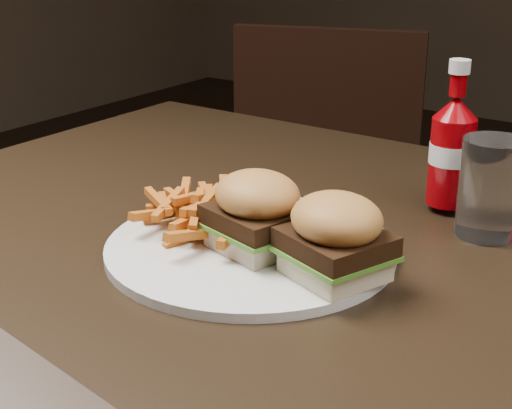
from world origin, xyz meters
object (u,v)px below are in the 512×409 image
Objects in this scene: plate at (250,248)px; ketchup_bottle at (451,161)px; dining_table at (350,267)px; chair_far at (337,203)px; tumbler at (491,187)px.

ketchup_bottle is (0.12, 0.23, 0.06)m from plate.
chair_far is (-0.49, 0.86, -0.30)m from dining_table.
plate is at bearing -116.90° from ketchup_bottle.
plate reaches higher than chair_far.
ketchup_bottle is at bearing 63.10° from plate.
plate is 0.27m from tumbler.
tumbler is at bearing -36.51° from ketchup_bottle.
tumbler is at bearing 50.24° from dining_table.
tumbler reaches higher than chair_far.
plate is (0.41, -0.93, 0.33)m from chair_far.
dining_table is 11.27× the size of tumbler.
dining_table is 4.00× the size of plate.
chair_far is at bearing 119.81° from dining_table.
chair_far is 0.95m from ketchup_bottle.
dining_table is at bearing -129.76° from tumbler.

